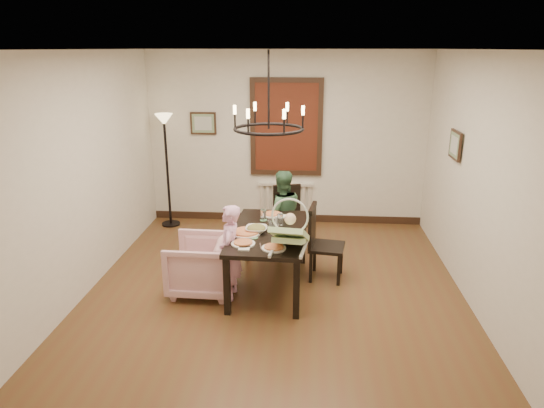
# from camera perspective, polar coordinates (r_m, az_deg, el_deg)

# --- Properties ---
(room_shell) EXTENTS (4.51, 5.00, 2.81)m
(room_shell) POSITION_cam_1_polar(r_m,az_deg,el_deg) (5.85, 0.65, 3.88)
(room_shell) COLOR brown
(room_shell) RESTS_ON ground
(dining_table) EXTENTS (0.92, 1.59, 0.73)m
(dining_table) POSITION_cam_1_polar(r_m,az_deg,el_deg) (5.84, -0.36, -3.91)
(dining_table) COLOR black
(dining_table) RESTS_ON room_shell
(chair_far) EXTENTS (0.51, 0.51, 0.93)m
(chair_far) POSITION_cam_1_polar(r_m,az_deg,el_deg) (6.99, 2.11, -1.75)
(chair_far) COLOR black
(chair_far) RESTS_ON room_shell
(chair_right) EXTENTS (0.48, 0.48, 0.97)m
(chair_right) POSITION_cam_1_polar(r_m,az_deg,el_deg) (6.14, 6.49, -4.55)
(chair_right) COLOR black
(chair_right) RESTS_ON room_shell
(armchair) EXTENTS (0.77, 0.76, 0.69)m
(armchair) POSITION_cam_1_polar(r_m,az_deg,el_deg) (5.90, -8.35, -7.11)
(armchair) COLOR beige
(armchair) RESTS_ON room_shell
(elderly_woman) EXTENTS (0.23, 0.34, 0.94)m
(elderly_woman) POSITION_cam_1_polar(r_m,az_deg,el_deg) (5.67, -4.99, -6.59)
(elderly_woman) COLOR #E5A2C9
(elderly_woman) RESTS_ON room_shell
(seated_man) EXTENTS (0.59, 0.52, 1.03)m
(seated_man) POSITION_cam_1_polar(r_m,az_deg,el_deg) (6.73, 1.11, -2.08)
(seated_man) COLOR #3D6745
(seated_man) RESTS_ON room_shell
(baby_bouncer) EXTENTS (0.50, 0.64, 0.39)m
(baby_bouncer) POSITION_cam_1_polar(r_m,az_deg,el_deg) (5.22, 2.08, -3.33)
(baby_bouncer) COLOR #C5EDA3
(baby_bouncer) RESTS_ON dining_table
(salad_bowl) EXTENTS (0.31, 0.31, 0.08)m
(salad_bowl) POSITION_cam_1_polar(r_m,az_deg,el_deg) (5.75, -1.85, -2.95)
(salad_bowl) COLOR white
(salad_bowl) RESTS_ON dining_table
(pizza_platter) EXTENTS (0.34, 0.34, 0.04)m
(pizza_platter) POSITION_cam_1_polar(r_m,az_deg,el_deg) (5.70, -3.07, -3.35)
(pizza_platter) COLOR tan
(pizza_platter) RESTS_ON dining_table
(drinking_glass) EXTENTS (0.08, 0.08, 0.15)m
(drinking_glass) POSITION_cam_1_polar(r_m,az_deg,el_deg) (5.76, -0.13, -2.49)
(drinking_glass) COLOR silver
(drinking_glass) RESTS_ON dining_table
(window_blinds) EXTENTS (1.00, 0.03, 1.40)m
(window_blinds) POSITION_cam_1_polar(r_m,az_deg,el_deg) (7.85, 1.69, 8.99)
(window_blinds) COLOR maroon
(window_blinds) RESTS_ON room_shell
(radiator) EXTENTS (0.92, 0.12, 0.62)m
(radiator) POSITION_cam_1_polar(r_m,az_deg,el_deg) (8.16, 1.62, 0.31)
(radiator) COLOR silver
(radiator) RESTS_ON room_shell
(picture_back) EXTENTS (0.42, 0.03, 0.36)m
(picture_back) POSITION_cam_1_polar(r_m,az_deg,el_deg) (8.04, -8.09, 9.39)
(picture_back) COLOR black
(picture_back) RESTS_ON room_shell
(picture_right) EXTENTS (0.03, 0.42, 0.36)m
(picture_right) POSITION_cam_1_polar(r_m,az_deg,el_deg) (6.56, 20.76, 6.51)
(picture_right) COLOR black
(picture_right) RESTS_ON room_shell
(floor_lamp) EXTENTS (0.30, 0.30, 1.80)m
(floor_lamp) POSITION_cam_1_polar(r_m,az_deg,el_deg) (8.01, -12.20, 3.66)
(floor_lamp) COLOR black
(floor_lamp) RESTS_ON room_shell
(chandelier) EXTENTS (0.80, 0.80, 0.04)m
(chandelier) POSITION_cam_1_polar(r_m,az_deg,el_deg) (5.49, -0.39, 8.82)
(chandelier) COLOR black
(chandelier) RESTS_ON room_shell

